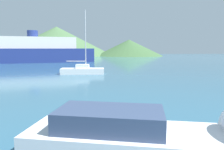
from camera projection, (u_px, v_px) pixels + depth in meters
name	position (u px, v px, depth m)	size (l,w,h in m)	color
motorboat_near	(151.00, 137.00, 6.90)	(7.75, 4.14, 2.17)	silver
sailboat_inner	(83.00, 70.00, 27.58)	(5.53, 2.40, 7.89)	white
ferry_distant	(33.00, 51.00, 51.64)	(28.74, 15.55, 7.37)	navy
hill_west	(15.00, 47.00, 98.45)	(30.73, 30.73, 7.50)	#476B42
hill_central	(57.00, 41.00, 101.19)	(51.77, 51.77, 13.20)	#476B42
hill_east	(129.00, 48.00, 94.37)	(29.03, 29.03, 6.98)	#3D6038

